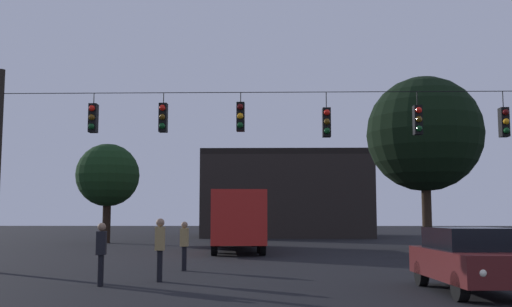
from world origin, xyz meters
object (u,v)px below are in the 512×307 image
(tree_left_silhouette, at_px, (108,176))
(tree_behind_building, at_px, (424,134))
(pedestrian_crossing_right, at_px, (160,246))
(pedestrian_near_bus, at_px, (184,243))
(car_near_right, at_px, (471,259))
(pedestrian_crossing_left, at_px, (101,250))
(city_bus, at_px, (237,215))

(tree_left_silhouette, xyz_separation_m, tree_behind_building, (19.58, -7.88, 1.69))
(pedestrian_crossing_right, relative_size, tree_behind_building, 0.18)
(pedestrian_near_bus, relative_size, tree_behind_building, 0.17)
(car_near_right, bearing_deg, pedestrian_crossing_left, 173.00)
(city_bus, distance_m, tree_behind_building, 11.18)
(pedestrian_near_bus, distance_m, tree_behind_building, 17.71)
(pedestrian_crossing_right, relative_size, tree_left_silhouette, 0.26)
(pedestrian_crossing_left, bearing_deg, tree_left_silhouette, 105.18)
(pedestrian_crossing_right, bearing_deg, car_near_right, -15.67)
(pedestrian_near_bus, bearing_deg, pedestrian_crossing_left, -109.38)
(city_bus, relative_size, pedestrian_near_bus, 6.89)
(car_near_right, xyz_separation_m, tree_behind_building, (3.73, 17.99, 5.48))
(pedestrian_crossing_left, bearing_deg, car_near_right, -7.00)
(car_near_right, bearing_deg, pedestrian_near_bus, 144.20)
(city_bus, bearing_deg, pedestrian_crossing_right, -94.83)
(city_bus, relative_size, tree_left_silhouette, 1.65)
(pedestrian_near_bus, height_order, tree_left_silhouette, tree_left_silhouette)
(tree_left_silhouette, height_order, tree_behind_building, tree_behind_building)
(pedestrian_crossing_right, bearing_deg, tree_behind_building, 53.88)
(city_bus, height_order, pedestrian_crossing_right, city_bus)
(city_bus, xyz_separation_m, tree_left_silhouette, (-9.33, 8.51, 2.72))
(tree_left_silhouette, bearing_deg, car_near_right, -58.52)
(car_near_right, distance_m, tree_behind_building, 19.17)
(city_bus, relative_size, tree_behind_building, 1.18)
(city_bus, distance_m, car_near_right, 18.58)
(city_bus, xyz_separation_m, pedestrian_crossing_right, (-1.28, -15.18, -0.88))
(pedestrian_near_bus, distance_m, tree_left_silhouette, 22.31)
(car_near_right, height_order, tree_left_silhouette, tree_left_silhouette)
(city_bus, distance_m, pedestrian_near_bus, 11.98)
(pedestrian_crossing_left, relative_size, tree_behind_building, 0.17)
(car_near_right, xyz_separation_m, tree_left_silhouette, (-15.84, 25.87, 3.79))
(pedestrian_crossing_left, distance_m, pedestrian_near_bus, 4.62)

